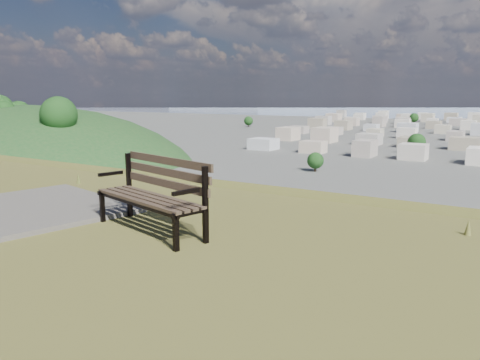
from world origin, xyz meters
The scene contains 3 objects.
park_bench centered at (-0.73, 1.50, 25.48)m, with size 1.70×0.91×0.85m.
green_wooded_hill centered at (-181.06, 120.38, 0.13)m, with size 175.31×140.25×87.66m.
city_trees centered at (-26.39, 319.00, 4.83)m, with size 406.52×387.20×9.98m.
Camera 1 is at (2.88, -2.48, 26.56)m, focal length 35.00 mm.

